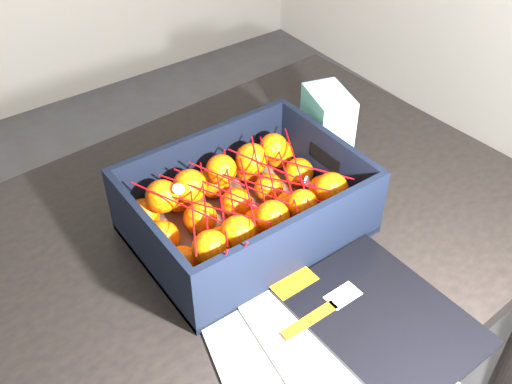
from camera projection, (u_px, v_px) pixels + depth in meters
table at (227, 275)px, 1.10m from camera, size 1.24×0.87×0.75m
magazine_stack at (343, 345)px, 0.86m from camera, size 0.41×0.33×0.02m
produce_crate at (246, 212)px, 1.03m from camera, size 0.38×0.29×0.13m
clementine_heap at (245, 207)px, 1.02m from camera, size 0.36×0.27×0.10m
mesh_net at (245, 191)px, 0.98m from camera, size 0.32×0.25×0.09m
retail_carton at (327, 128)px, 1.16m from camera, size 0.10×0.12×0.16m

